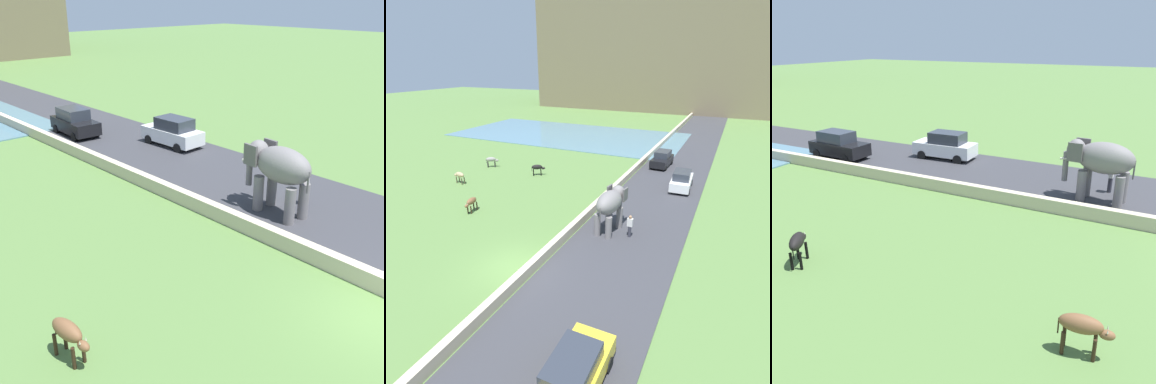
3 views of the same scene
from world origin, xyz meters
The scene contains 8 objects.
road_surface centered at (5.00, 20.00, 0.03)m, with size 7.00×120.00×0.06m, color #38383D.
barrier_wall centered at (1.20, 18.00, 0.32)m, with size 0.40×110.00×0.64m, color beige.
elephant centered at (3.44, 6.57, 2.04)m, with size 1.62×3.52×2.99m.
person_beside_elephant centered at (4.98, 6.21, 0.87)m, with size 0.36×0.22×1.63m.
car_black centered at (3.43, 23.20, 0.90)m, with size 1.95×4.08×1.80m.
car_white centered at (6.58, 16.89, 0.90)m, with size 1.95×4.08×1.80m.
cow_black centered at (-7.53, 14.58, 0.84)m, with size 1.34×1.04×1.15m.
cow_brown centered at (-7.39, 4.74, 0.84)m, with size 0.57×1.41×1.15m.
Camera 3 is at (-16.23, 3.34, 7.53)m, focal length 38.91 mm.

